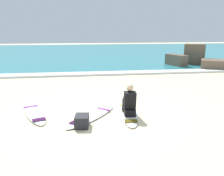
% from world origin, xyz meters
% --- Properties ---
extents(ground_plane, '(80.00, 80.00, 0.00)m').
position_xyz_m(ground_plane, '(0.00, 0.00, 0.00)').
color(ground_plane, beige).
extents(sea, '(80.00, 28.00, 0.10)m').
position_xyz_m(sea, '(0.00, 20.51, 0.05)').
color(sea, teal).
rests_on(sea, ground).
extents(breaking_foam, '(80.00, 0.90, 0.11)m').
position_xyz_m(breaking_foam, '(0.00, 6.81, 0.06)').
color(breaking_foam, white).
rests_on(breaking_foam, ground).
extents(surfboard_main, '(0.80, 2.36, 0.08)m').
position_xyz_m(surfboard_main, '(0.70, 0.04, 0.04)').
color(surfboard_main, white).
rests_on(surfboard_main, ground).
extents(surfer_seated, '(0.39, 0.72, 0.95)m').
position_xyz_m(surfer_seated, '(0.67, -0.17, 0.44)').
color(surfer_seated, black).
rests_on(surfer_seated, surfboard_main).
extents(surfboard_spare_near, '(1.84, 2.08, 0.08)m').
position_xyz_m(surfboard_spare_near, '(-0.45, -0.07, 0.04)').
color(surfboard_spare_near, silver).
rests_on(surfboard_spare_near, ground).
extents(surfboard_spare_far, '(1.24, 2.26, 0.08)m').
position_xyz_m(surfboard_spare_far, '(-2.19, 0.45, 0.04)').
color(surfboard_spare_far, silver).
rests_on(surfboard_spare_far, ground).
extents(rock_outcrop_distant, '(3.70, 3.84, 1.54)m').
position_xyz_m(rock_outcrop_distant, '(7.47, 8.76, 0.54)').
color(rock_outcrop_distant, brown).
rests_on(rock_outcrop_distant, ground).
extents(beach_bag, '(0.42, 0.52, 0.32)m').
position_xyz_m(beach_bag, '(-0.75, -0.73, 0.16)').
color(beach_bag, '#232328').
rests_on(beach_bag, ground).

